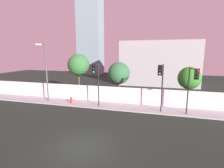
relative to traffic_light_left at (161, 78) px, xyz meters
name	(u,v)px	position (x,y,z in m)	size (l,w,h in m)	color
ground_plane	(82,147)	(-4.69, -6.83, -3.53)	(80.00, 80.00, 0.00)	black
sidewalk	(114,106)	(-4.69, 1.37, -3.46)	(36.00, 2.40, 0.15)	#999999
perimeter_wall	(117,95)	(-4.69, 2.66, -2.48)	(36.00, 0.18, 1.80)	white
traffic_light_left	(161,78)	(0.00, 0.00, 0.00)	(0.54, 1.57, 4.62)	black
traffic_light_center	(96,76)	(-6.31, 0.13, -0.05)	(0.35, 1.32, 4.56)	black
traffic_light_right	(193,81)	(2.63, -0.10, -0.15)	(0.54, 1.72, 4.39)	black
street_lamp_curbside	(45,68)	(-12.61, 0.70, 0.54)	(0.81, 1.74, 6.65)	#4C4C51
fire_hydrant	(71,100)	(-9.66, 0.90, -2.97)	(0.44, 0.26, 0.76)	red
roadside_tree_leftmost	(79,65)	(-10.11, 3.94, 0.75)	(2.73, 2.73, 5.67)	brown
roadside_tree_midleft	(119,73)	(-4.82, 3.94, -0.15)	(2.64, 2.64, 4.72)	brown
roadside_tree_midright	(189,78)	(3.04, 3.94, -0.43)	(2.44, 2.44, 4.33)	brown
low_building_distant	(158,63)	(-0.23, 16.66, 0.43)	(13.62, 6.00, 7.92)	#A1A1A1
tower_on_skyline	(90,27)	(-18.54, 28.66, 9.14)	(6.23, 5.00, 25.34)	gray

